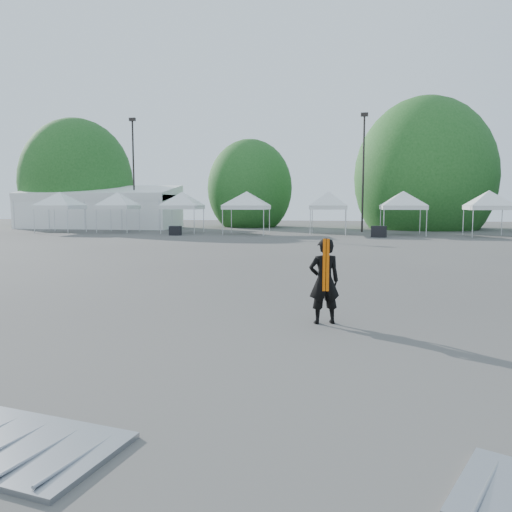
# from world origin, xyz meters

# --- Properties ---
(ground) EXTENTS (120.00, 120.00, 0.00)m
(ground) POSITION_xyz_m (0.00, 0.00, 0.00)
(ground) COLOR #474442
(ground) RESTS_ON ground
(marquee) EXTENTS (15.00, 6.25, 4.23)m
(marquee) POSITION_xyz_m (-22.00, 35.00, 1.97)
(marquee) COLOR white
(marquee) RESTS_ON ground
(light_pole_west) EXTENTS (0.60, 0.25, 10.30)m
(light_pole_west) POSITION_xyz_m (-18.00, 34.00, 5.77)
(light_pole_west) COLOR black
(light_pole_west) RESTS_ON ground
(light_pole_east) EXTENTS (0.60, 0.25, 9.80)m
(light_pole_east) POSITION_xyz_m (3.00, 32.00, 5.52)
(light_pole_east) COLOR black
(light_pole_east) RESTS_ON ground
(tree_far_w) EXTENTS (4.80, 4.80, 7.30)m
(tree_far_w) POSITION_xyz_m (-26.00, 38.00, 4.54)
(tree_far_w) COLOR #382314
(tree_far_w) RESTS_ON ground
(tree_mid_w) EXTENTS (4.16, 4.16, 6.33)m
(tree_mid_w) POSITION_xyz_m (-8.00, 40.00, 3.93)
(tree_mid_w) COLOR #382314
(tree_mid_w) RESTS_ON ground
(tree_mid_e) EXTENTS (5.12, 5.12, 7.79)m
(tree_mid_e) POSITION_xyz_m (9.00, 39.00, 4.84)
(tree_mid_e) COLOR #382314
(tree_mid_e) RESTS_ON ground
(tent_a) EXTENTS (4.38, 4.38, 3.88)m
(tent_a) POSITION_xyz_m (-21.55, 27.20, 3.06)
(tent_a) COLOR silver
(tent_a) RESTS_ON ground
(tent_b) EXTENTS (3.99, 3.99, 3.88)m
(tent_b) POSITION_xyz_m (-17.15, 28.63, 3.06)
(tent_b) COLOR silver
(tent_b) RESTS_ON ground
(tent_c) EXTENTS (4.18, 4.18, 3.88)m
(tent_c) POSITION_xyz_m (-11.45, 28.27, 3.06)
(tent_c) COLOR silver
(tent_c) RESTS_ON ground
(tent_d) EXTENTS (4.73, 4.73, 3.88)m
(tent_d) POSITION_xyz_m (-6.03, 27.66, 3.06)
(tent_d) COLOR silver
(tent_d) RESTS_ON ground
(tent_e) EXTENTS (4.04, 4.04, 3.88)m
(tent_e) POSITION_xyz_m (0.27, 28.51, 3.06)
(tent_e) COLOR silver
(tent_e) RESTS_ON ground
(tent_f) EXTENTS (4.54, 4.54, 3.88)m
(tent_f) POSITION_xyz_m (5.84, 28.41, 3.06)
(tent_f) COLOR silver
(tent_f) RESTS_ON ground
(tent_g) EXTENTS (4.13, 4.13, 3.88)m
(tent_g) POSITION_xyz_m (11.69, 27.55, 3.06)
(tent_g) COLOR silver
(tent_g) RESTS_ON ground
(man) EXTENTS (0.72, 0.58, 1.70)m
(man) POSITION_xyz_m (0.84, -0.91, 0.85)
(man) COLOR black
(man) RESTS_ON ground
(crate_west) EXTENTS (1.00, 0.84, 0.69)m
(crate_west) POSITION_xyz_m (-11.09, 25.34, 0.35)
(crate_west) COLOR black
(crate_west) RESTS_ON ground
(crate_mid) EXTENTS (1.15, 0.96, 0.80)m
(crate_mid) POSITION_xyz_m (3.90, 25.63, 0.40)
(crate_mid) COLOR black
(crate_mid) RESTS_ON ground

